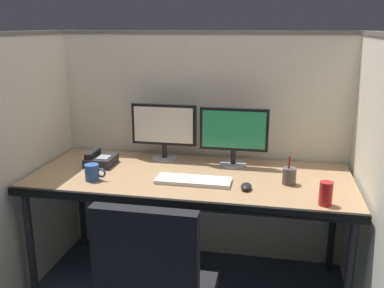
# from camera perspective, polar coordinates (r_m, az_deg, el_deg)

# --- Properties ---
(cubicle_partition_rear) EXTENTS (2.21, 0.06, 1.57)m
(cubicle_partition_rear) POSITION_cam_1_polar(r_m,az_deg,el_deg) (2.96, 1.50, -0.43)
(cubicle_partition_rear) COLOR beige
(cubicle_partition_rear) RESTS_ON ground
(cubicle_partition_left) EXTENTS (0.06, 1.41, 1.57)m
(cubicle_partition_left) POSITION_cam_1_polar(r_m,az_deg,el_deg) (2.82, -20.89, -2.30)
(cubicle_partition_left) COLOR beige
(cubicle_partition_left) RESTS_ON ground
(cubicle_partition_right) EXTENTS (0.06, 1.41, 1.57)m
(cubicle_partition_right) POSITION_cam_1_polar(r_m,az_deg,el_deg) (2.46, 22.74, -5.07)
(cubicle_partition_right) COLOR beige
(cubicle_partition_right) RESTS_ON ground
(desk) EXTENTS (1.90, 0.80, 0.74)m
(desk) POSITION_cam_1_polar(r_m,az_deg,el_deg) (2.57, -0.27, -5.31)
(desk) COLOR #997551
(desk) RESTS_ON ground
(monitor_left) EXTENTS (0.43, 0.17, 0.37)m
(monitor_left) POSITION_cam_1_polar(r_m,az_deg,el_deg) (2.81, -3.77, 2.15)
(monitor_left) COLOR gray
(monitor_left) RESTS_ON desk
(monitor_right) EXTENTS (0.43, 0.17, 0.37)m
(monitor_right) POSITION_cam_1_polar(r_m,az_deg,el_deg) (2.68, 5.61, 1.49)
(monitor_right) COLOR gray
(monitor_right) RESTS_ON desk
(keyboard_main) EXTENTS (0.43, 0.15, 0.02)m
(keyboard_main) POSITION_cam_1_polar(r_m,az_deg,el_deg) (2.44, 0.19, -4.91)
(keyboard_main) COLOR silver
(keyboard_main) RESTS_ON desk
(computer_mouse) EXTENTS (0.06, 0.10, 0.04)m
(computer_mouse) POSITION_cam_1_polar(r_m,az_deg,el_deg) (2.36, 7.25, -5.66)
(computer_mouse) COLOR black
(computer_mouse) RESTS_ON desk
(soda_can) EXTENTS (0.07, 0.07, 0.12)m
(soda_can) POSITION_cam_1_polar(r_m,az_deg,el_deg) (2.23, 17.43, -6.31)
(soda_can) COLOR red
(soda_can) RESTS_ON desk
(desk_phone) EXTENTS (0.17, 0.19, 0.09)m
(desk_phone) POSITION_cam_1_polar(r_m,az_deg,el_deg) (2.80, -12.16, -2.09)
(desk_phone) COLOR black
(desk_phone) RESTS_ON desk
(pen_cup) EXTENTS (0.08, 0.08, 0.16)m
(pen_cup) POSITION_cam_1_polar(r_m,az_deg,el_deg) (2.47, 12.85, -4.17)
(pen_cup) COLOR #4C4742
(pen_cup) RESTS_ON desk
(coffee_mug) EXTENTS (0.13, 0.08, 0.09)m
(coffee_mug) POSITION_cam_1_polar(r_m,az_deg,el_deg) (2.53, -13.15, -3.71)
(coffee_mug) COLOR #264C8C
(coffee_mug) RESTS_ON desk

